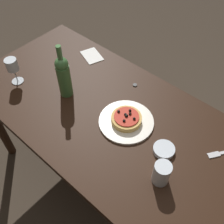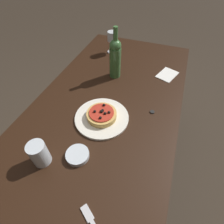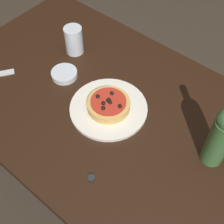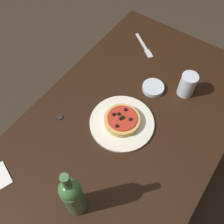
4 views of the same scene
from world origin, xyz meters
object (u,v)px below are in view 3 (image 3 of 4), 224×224
(dining_table, at_px, (137,139))
(wine_bottle, at_px, (222,135))
(pizza, at_px, (108,104))
(dinner_plate, at_px, (109,108))
(side_bowl, at_px, (65,73))
(bottle_cap, at_px, (91,178))
(water_cup, at_px, (74,40))

(dining_table, xyz_separation_m, wine_bottle, (-0.25, -0.04, 0.22))
(pizza, bearing_deg, dinner_plate, -71.08)
(side_bowl, height_order, bottle_cap, side_bowl)
(dining_table, relative_size, water_cup, 13.78)
(bottle_cap, bearing_deg, dining_table, -88.03)
(water_cup, xyz_separation_m, side_bowl, (-0.07, 0.12, -0.05))
(pizza, bearing_deg, dining_table, -172.74)
(dinner_plate, distance_m, wine_bottle, 0.40)
(side_bowl, bearing_deg, wine_bottle, -176.27)
(wine_bottle, distance_m, side_bowl, 0.62)
(water_cup, relative_size, side_bowl, 1.14)
(wine_bottle, xyz_separation_m, bottle_cap, (0.24, 0.30, -0.13))
(pizza, relative_size, water_cup, 1.32)
(dinner_plate, relative_size, bottle_cap, 11.48)
(dinner_plate, height_order, water_cup, water_cup)
(dinner_plate, distance_m, bottle_cap, 0.27)
(dinner_plate, bearing_deg, pizza, 108.92)
(dining_table, xyz_separation_m, side_bowl, (0.36, -0.00, 0.10))
(pizza, height_order, water_cup, water_cup)
(pizza, distance_m, bottle_cap, 0.27)
(dining_table, bearing_deg, dinner_plate, 7.20)
(dinner_plate, xyz_separation_m, water_cup, (0.30, -0.14, 0.05))
(dining_table, height_order, wine_bottle, wine_bottle)
(dining_table, bearing_deg, bottle_cap, 91.97)
(dining_table, xyz_separation_m, water_cup, (0.42, -0.13, 0.15))
(water_cup, relative_size, bottle_cap, 4.78)
(wine_bottle, relative_size, side_bowl, 3.11)
(dining_table, bearing_deg, side_bowl, -0.79)
(wine_bottle, bearing_deg, bottle_cap, 50.57)
(dining_table, height_order, pizza, pizza)
(dinner_plate, height_order, side_bowl, side_bowl)
(dining_table, distance_m, side_bowl, 0.37)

